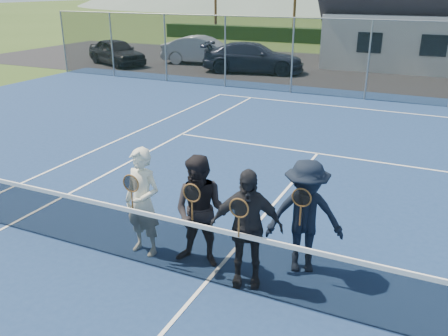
{
  "coord_description": "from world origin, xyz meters",
  "views": [
    {
      "loc": [
        2.77,
        -5.32,
        4.14
      ],
      "look_at": [
        -0.43,
        1.5,
        1.25
      ],
      "focal_mm": 38.0,
      "sensor_mm": 36.0,
      "label": 1
    }
  ],
  "objects_px": {
    "player_a": "(143,202)",
    "player_b": "(201,212)",
    "car_a": "(117,52)",
    "player_d": "(305,217)",
    "car_c": "(253,58)",
    "player_c": "(246,228)",
    "tennis_net": "(207,251)",
    "car_b": "(203,50)"
  },
  "relations": [
    {
      "from": "car_a",
      "to": "player_b",
      "type": "xyz_separation_m",
      "value": [
        13.87,
        -16.21,
        0.21
      ]
    },
    {
      "from": "tennis_net",
      "to": "player_a",
      "type": "distance_m",
      "value": 1.41
    },
    {
      "from": "car_c",
      "to": "player_b",
      "type": "bearing_deg",
      "value": -172.67
    },
    {
      "from": "car_a",
      "to": "tennis_net",
      "type": "height_order",
      "value": "car_a"
    },
    {
      "from": "car_a",
      "to": "player_d",
      "type": "height_order",
      "value": "player_d"
    },
    {
      "from": "car_b",
      "to": "tennis_net",
      "type": "height_order",
      "value": "car_b"
    },
    {
      "from": "player_c",
      "to": "car_c",
      "type": "bearing_deg",
      "value": 111.51
    },
    {
      "from": "tennis_net",
      "to": "player_c",
      "type": "height_order",
      "value": "player_c"
    },
    {
      "from": "player_c",
      "to": "tennis_net",
      "type": "bearing_deg",
      "value": -153.56
    },
    {
      "from": "player_c",
      "to": "player_d",
      "type": "relative_size",
      "value": 1.0
    },
    {
      "from": "player_a",
      "to": "player_d",
      "type": "height_order",
      "value": "same"
    },
    {
      "from": "player_a",
      "to": "player_b",
      "type": "relative_size",
      "value": 1.0
    },
    {
      "from": "car_a",
      "to": "player_b",
      "type": "relative_size",
      "value": 2.33
    },
    {
      "from": "player_b",
      "to": "player_c",
      "type": "bearing_deg",
      "value": -11.69
    },
    {
      "from": "car_b",
      "to": "player_d",
      "type": "height_order",
      "value": "player_d"
    },
    {
      "from": "tennis_net",
      "to": "player_c",
      "type": "distance_m",
      "value": 0.69
    },
    {
      "from": "car_a",
      "to": "car_b",
      "type": "xyz_separation_m",
      "value": [
        4.24,
        2.37,
        0.05
      ]
    },
    {
      "from": "car_c",
      "to": "player_c",
      "type": "relative_size",
      "value": 2.86
    },
    {
      "from": "car_b",
      "to": "player_a",
      "type": "height_order",
      "value": "player_a"
    },
    {
      "from": "player_b",
      "to": "player_c",
      "type": "distance_m",
      "value": 0.84
    },
    {
      "from": "car_c",
      "to": "player_b",
      "type": "relative_size",
      "value": 2.86
    },
    {
      "from": "player_b",
      "to": "player_d",
      "type": "distance_m",
      "value": 1.57
    },
    {
      "from": "car_b",
      "to": "player_a",
      "type": "xyz_separation_m",
      "value": [
        8.62,
        -18.66,
        0.16
      ]
    },
    {
      "from": "car_c",
      "to": "player_c",
      "type": "bearing_deg",
      "value": -170.46
    },
    {
      "from": "car_b",
      "to": "car_a",
      "type": "bearing_deg",
      "value": 109.19
    },
    {
      "from": "car_a",
      "to": "car_c",
      "type": "distance_m",
      "value": 7.92
    },
    {
      "from": "car_a",
      "to": "tennis_net",
      "type": "bearing_deg",
      "value": -115.04
    },
    {
      "from": "player_a",
      "to": "player_b",
      "type": "distance_m",
      "value": 1.01
    },
    {
      "from": "car_c",
      "to": "player_c",
      "type": "height_order",
      "value": "player_c"
    },
    {
      "from": "car_a",
      "to": "player_d",
      "type": "relative_size",
      "value": 2.33
    },
    {
      "from": "tennis_net",
      "to": "player_d",
      "type": "xyz_separation_m",
      "value": [
        1.17,
        0.94,
        0.38
      ]
    },
    {
      "from": "player_a",
      "to": "player_c",
      "type": "relative_size",
      "value": 1.0
    },
    {
      "from": "tennis_net",
      "to": "player_b",
      "type": "xyz_separation_m",
      "value": [
        -0.31,
        0.42,
        0.38
      ]
    },
    {
      "from": "car_b",
      "to": "car_c",
      "type": "bearing_deg",
      "value": -121.93
    },
    {
      "from": "player_a",
      "to": "player_b",
      "type": "bearing_deg",
      "value": 4.64
    },
    {
      "from": "player_b",
      "to": "tennis_net",
      "type": "bearing_deg",
      "value": -53.78
    },
    {
      "from": "player_c",
      "to": "player_b",
      "type": "bearing_deg",
      "value": 168.31
    },
    {
      "from": "player_b",
      "to": "car_c",
      "type": "bearing_deg",
      "value": 109.3
    },
    {
      "from": "car_c",
      "to": "player_d",
      "type": "distance_m",
      "value": 18.2
    },
    {
      "from": "player_a",
      "to": "tennis_net",
      "type": "bearing_deg",
      "value": -14.53
    },
    {
      "from": "player_c",
      "to": "player_d",
      "type": "height_order",
      "value": "same"
    },
    {
      "from": "player_d",
      "to": "car_c",
      "type": "bearing_deg",
      "value": 114.26
    }
  ]
}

